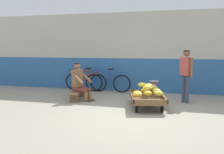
# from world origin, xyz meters

# --- Properties ---
(ground_plane) EXTENTS (80.00, 80.00, 0.00)m
(ground_plane) POSITION_xyz_m (0.00, 0.00, 0.00)
(ground_plane) COLOR gray
(back_wall) EXTENTS (16.00, 0.30, 2.85)m
(back_wall) POSITION_xyz_m (0.00, 3.25, 1.42)
(back_wall) COLOR #2D609E
(back_wall) RESTS_ON ground
(banana_cart) EXTENTS (1.17, 1.60, 0.36)m
(banana_cart) POSITION_xyz_m (0.32, 0.87, 0.24)
(banana_cart) COLOR brown
(banana_cart) RESTS_ON ground
(banana_pile) EXTENTS (0.78, 1.33, 0.26)m
(banana_pile) POSITION_xyz_m (0.34, 0.90, 0.46)
(banana_pile) COLOR gold
(banana_pile) RESTS_ON banana_cart
(low_bench) EXTENTS (0.44, 1.13, 0.27)m
(low_bench) POSITION_xyz_m (-1.86, 1.33, 0.20)
(low_bench) COLOR brown
(low_bench) RESTS_ON ground
(vendor_seated) EXTENTS (0.73, 0.60, 1.14)m
(vendor_seated) POSITION_xyz_m (-1.77, 1.30, 0.57)
(vendor_seated) COLOR brown
(vendor_seated) RESTS_ON ground
(plastic_crate) EXTENTS (0.36, 0.28, 0.30)m
(plastic_crate) POSITION_xyz_m (0.42, 1.84, 0.15)
(plastic_crate) COLOR #19847F
(plastic_crate) RESTS_ON ground
(weighing_scale) EXTENTS (0.30, 0.30, 0.29)m
(weighing_scale) POSITION_xyz_m (0.42, 1.84, 0.45)
(weighing_scale) COLOR #28282D
(weighing_scale) RESTS_ON plastic_crate
(bicycle_near_left) EXTENTS (1.66, 0.48, 0.86)m
(bicycle_near_left) POSITION_xyz_m (-2.18, 2.83, 0.35)
(bicycle_near_left) COLOR black
(bicycle_near_left) RESTS_ON ground
(bicycle_far_left) EXTENTS (1.66, 0.48, 0.86)m
(bicycle_far_left) POSITION_xyz_m (-1.30, 2.75, 0.35)
(bicycle_far_left) COLOR black
(bicycle_far_left) RESTS_ON ground
(customer_adult) EXTENTS (0.36, 0.39, 1.53)m
(customer_adult) POSITION_xyz_m (1.33, 1.72, 0.95)
(customer_adult) COLOR #38425B
(customer_adult) RESTS_ON ground
(shopping_bag) EXTENTS (0.18, 0.12, 0.24)m
(shopping_bag) POSITION_xyz_m (0.57, 1.43, 0.12)
(shopping_bag) COLOR silver
(shopping_bag) RESTS_ON ground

